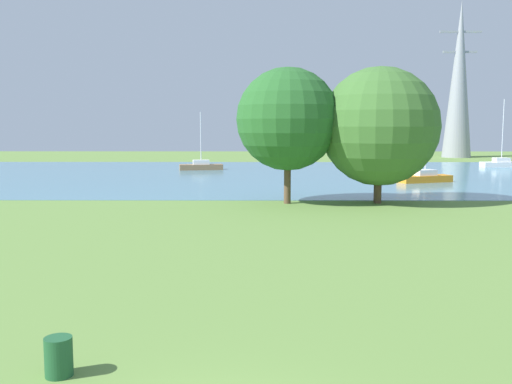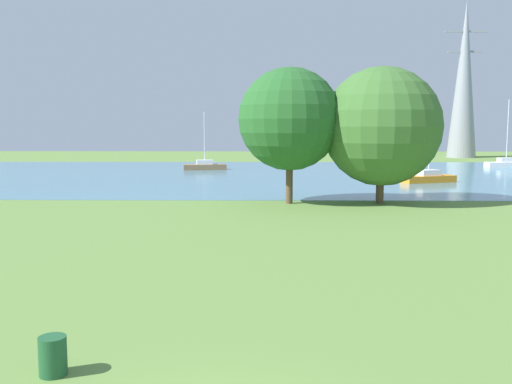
% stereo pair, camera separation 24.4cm
% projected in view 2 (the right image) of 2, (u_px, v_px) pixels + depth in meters
% --- Properties ---
extents(ground_plane, '(160.00, 160.00, 0.00)m').
position_uv_depth(ground_plane, '(247.00, 220.00, 30.75)').
color(ground_plane, olive).
extents(litter_bin, '(0.56, 0.56, 0.80)m').
position_uv_depth(litter_bin, '(53.00, 356.00, 11.69)').
color(litter_bin, '#1E512D').
rests_on(litter_bin, ground).
extents(water_surface, '(140.00, 40.00, 0.02)m').
position_uv_depth(water_surface, '(256.00, 175.00, 58.56)').
color(water_surface, teal).
rests_on(water_surface, ground).
extents(sailboat_orange, '(5.03, 3.01, 6.50)m').
position_uv_depth(sailboat_orange, '(428.00, 177.00, 50.70)').
color(sailboat_orange, orange).
rests_on(sailboat_orange, water_surface).
extents(sailboat_brown, '(5.00, 2.38, 6.44)m').
position_uv_depth(sailboat_brown, '(205.00, 166.00, 64.99)').
color(sailboat_brown, brown).
rests_on(sailboat_brown, water_surface).
extents(sailboat_white, '(4.94, 2.06, 8.03)m').
position_uv_depth(sailboat_white, '(506.00, 163.00, 68.95)').
color(sailboat_white, white).
rests_on(sailboat_white, water_surface).
extents(tree_east_far, '(6.54, 6.54, 8.66)m').
position_uv_depth(tree_east_far, '(290.00, 119.00, 36.67)').
color(tree_east_far, brown).
rests_on(tree_east_far, ground).
extents(tree_west_far, '(7.56, 7.56, 8.71)m').
position_uv_depth(tree_west_far, '(382.00, 126.00, 36.73)').
color(tree_west_far, brown).
rests_on(tree_west_far, ground).
extents(tree_west_near, '(6.01, 6.01, 8.47)m').
position_uv_depth(tree_west_near, '(381.00, 118.00, 37.30)').
color(tree_west_near, brown).
rests_on(tree_west_near, ground).
extents(electricity_pylon, '(6.40, 4.40, 23.88)m').
position_uv_depth(electricity_pylon, '(464.00, 79.00, 88.56)').
color(electricity_pylon, gray).
rests_on(electricity_pylon, ground).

